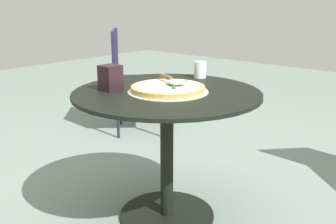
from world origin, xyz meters
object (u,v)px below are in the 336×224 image
(patio_chair_far, at_px, (130,73))
(pizza_server, at_px, (171,79))
(patio_table, at_px, (167,127))
(drinking_cup, at_px, (200,70))
(pizza_on_tray, at_px, (168,89))
(napkin_dispenser, at_px, (111,78))

(patio_chair_far, bearing_deg, pizza_server, -35.28)
(patio_table, height_order, drinking_cup, drinking_cup)
(pizza_on_tray, height_order, pizza_server, pizza_server)
(pizza_server, bearing_deg, patio_chair_far, 144.72)
(patio_table, distance_m, drinking_cup, 0.46)
(pizza_server, xyz_separation_m, napkin_dispenser, (-0.22, -0.21, 0.01))
(napkin_dispenser, relative_size, patio_chair_far, 0.14)
(patio_table, relative_size, pizza_server, 4.38)
(patio_table, distance_m, pizza_on_tray, 0.20)
(pizza_on_tray, height_order, patio_chair_far, patio_chair_far)
(patio_table, height_order, napkin_dispenser, napkin_dispenser)
(pizza_on_tray, bearing_deg, napkin_dispenser, -146.38)
(napkin_dispenser, bearing_deg, pizza_on_tray, -55.96)
(drinking_cup, bearing_deg, pizza_server, -78.24)
(pizza_server, distance_m, napkin_dispenser, 0.30)
(patio_table, height_order, patio_chair_far, patio_chair_far)
(drinking_cup, bearing_deg, patio_chair_far, 156.08)
(drinking_cup, height_order, napkin_dispenser, napkin_dispenser)
(pizza_on_tray, height_order, drinking_cup, drinking_cup)
(pizza_server, xyz_separation_m, patio_chair_far, (-1.18, 0.84, -0.23))
(pizza_on_tray, xyz_separation_m, patio_chair_far, (-1.20, 0.88, -0.20))
(patio_table, relative_size, drinking_cup, 10.01)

